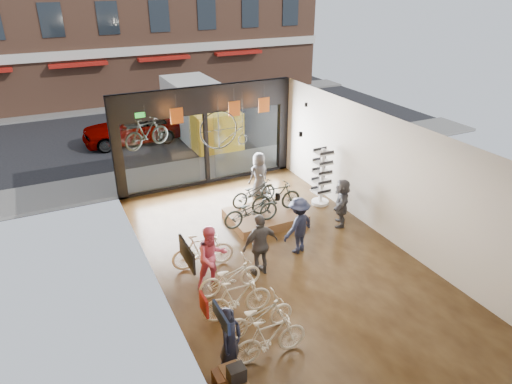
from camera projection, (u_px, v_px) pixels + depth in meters
ground_plane at (281, 258)px, 13.24m from camera, size 7.00×12.00×0.04m
ceiling at (284, 132)px, 11.58m from camera, size 7.00×12.00×0.04m
wall_left at (155, 227)px, 11.02m from camera, size 0.04×12.00×3.80m
wall_right at (384, 177)px, 13.80m from camera, size 0.04×12.00×3.80m
wall_back at (458, 345)px, 7.52m from camera, size 7.00×0.04×3.80m
storefront at (206, 136)px, 17.28m from camera, size 7.00×0.26×3.80m
exit_sign at (140, 115)px, 15.74m from camera, size 0.35×0.06×0.18m
street_road at (151, 122)px, 25.41m from camera, size 30.00×18.00×0.02m
sidewalk_near at (198, 170)px, 19.05m from camera, size 30.00×2.40×0.12m
sidewalk_far at (135, 105)px, 28.63m from camera, size 30.00×2.00×0.12m
street_car at (134, 126)px, 22.02m from camera, size 4.87×1.96×1.66m
box_truck at (202, 113)px, 22.23m from camera, size 2.25×6.75×2.66m
floor_bike_1 at (270, 338)px, 9.59m from camera, size 1.73×0.53×1.03m
floor_bike_2 at (258, 316)px, 10.31m from camera, size 1.73×0.62×0.91m
floor_bike_3 at (237, 299)px, 10.75m from camera, size 1.75×0.59×1.04m
floor_bike_4 at (230, 276)px, 11.66m from camera, size 1.74×0.66×0.90m
floor_bike_5 at (203, 251)px, 12.61m from camera, size 1.80×0.74×1.05m
display_platform at (265, 216)px, 15.19m from camera, size 2.40×1.80×0.30m
display_bike_left at (251, 210)px, 14.21m from camera, size 1.88×0.72×0.97m
display_bike_mid at (276, 197)px, 14.96m from camera, size 1.77×0.59×1.05m
display_bike_right at (254, 192)px, 15.47m from camera, size 1.79×0.83×0.90m
customer_0 at (230, 342)px, 9.06m from camera, size 0.72×0.66×1.64m
customer_1 at (212, 257)px, 11.68m from camera, size 0.90×0.72×1.76m
customer_2 at (260, 245)px, 12.17m from camera, size 1.09×0.52×1.82m
customer_3 at (299, 225)px, 13.19m from camera, size 1.27×0.98×1.74m
customer_4 at (259, 175)px, 16.63m from camera, size 0.91×0.70×1.67m
customer_5 at (342, 202)px, 14.67m from camera, size 1.29×1.47×1.61m
sunglasses_rack at (322, 177)px, 15.93m from camera, size 0.74×0.66×2.08m
wall_merch at (213, 338)px, 8.49m from camera, size 0.40×2.40×2.60m
penny_farthing at (226, 130)px, 15.98m from camera, size 1.72×0.06×1.38m
hung_bike at (147, 133)px, 14.36m from camera, size 1.64×0.95×0.95m
jersey_left at (177, 116)px, 15.63m from camera, size 0.45×0.03×0.55m
jersey_mid at (234, 109)px, 16.48m from camera, size 0.45×0.03×0.55m
jersey_right at (264, 105)px, 16.95m from camera, size 0.45×0.03×0.55m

